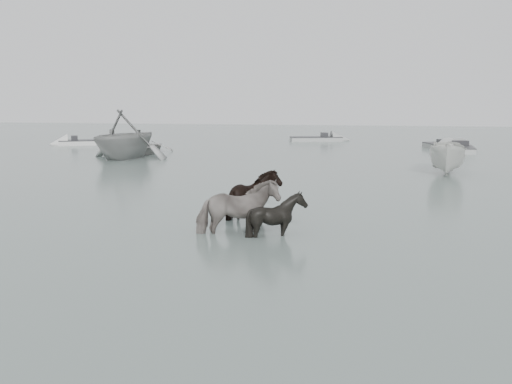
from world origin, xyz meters
TOP-DOWN VIEW (x-y plane):
  - ground at (0.00, 0.00)m, footprint 140.00×140.00m
  - pony_pinto at (-0.43, -0.23)m, footprint 2.35×1.82m
  - pony_dark at (-0.46, 2.02)m, footprint 1.48×1.71m
  - pony_black at (0.62, -0.25)m, footprint 1.55×1.44m
  - rowboat_lead at (-12.30, 21.36)m, footprint 4.03×5.15m
  - rowboat_trail at (-11.88, 17.64)m, footprint 6.08×6.72m
  - boat_small at (6.42, 14.00)m, footprint 2.24×4.63m
  - skiff_port at (8.71, 26.81)m, footprint 1.92×5.71m
  - skiff_outer at (-20.14, 27.34)m, footprint 5.17×3.93m
  - skiff_mid at (7.69, 29.37)m, footprint 2.92×5.53m
  - skiff_far at (-2.24, 35.55)m, footprint 6.39×3.28m

SIDE VIEW (x-z plane):
  - ground at x=0.00m, z-range 0.00..0.00m
  - skiff_port at x=8.71m, z-range 0.00..0.75m
  - skiff_outer at x=-20.14m, z-range 0.00..0.75m
  - skiff_mid at x=7.69m, z-range 0.00..0.75m
  - skiff_far at x=-2.24m, z-range 0.00..0.75m
  - rowboat_lead at x=-12.30m, z-range 0.00..0.97m
  - pony_black at x=0.62m, z-range 0.00..1.47m
  - pony_dark at x=-0.46m, z-range 0.00..1.68m
  - boat_small at x=6.42m, z-range 0.00..1.72m
  - pony_pinto at x=-0.43m, z-range 0.00..1.81m
  - rowboat_trail at x=-11.88m, z-range 0.00..3.10m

